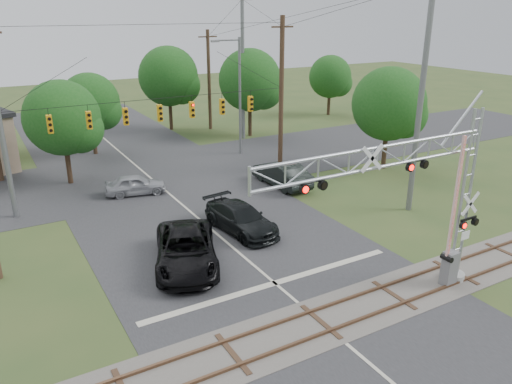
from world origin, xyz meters
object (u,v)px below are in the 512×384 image
traffic_signal_span (172,108)px  pickup_black (186,250)px  streetlight (238,91)px  car_dark (241,218)px  crossing_gantry (414,193)px  sedan_silver (136,185)px

traffic_signal_span → pickup_black: 12.46m
traffic_signal_span → streetlight: size_ratio=1.98×
pickup_black → car_dark: pickup_black is taller
streetlight → car_dark: bearing=-117.5°
pickup_black → streetlight: size_ratio=0.64×
crossing_gantry → pickup_black: (-6.94, 7.50, -4.08)m
pickup_black → car_dark: size_ratio=1.17×
traffic_signal_span → sedan_silver: 5.75m
sedan_silver → streetlight: size_ratio=0.42×
car_dark → streetlight: bearing=55.8°
crossing_gantry → streetlight: 24.57m
crossing_gantry → traffic_signal_span: 18.66m
streetlight → pickup_black: bearing=-125.2°
crossing_gantry → car_dark: size_ratio=2.14×
crossing_gantry → streetlight: (4.77, 24.10, 0.52)m
pickup_black → sedan_silver: size_ratio=1.54×
crossing_gantry → streetlight: size_ratio=1.17×
pickup_black → crossing_gantry: bearing=-26.9°
traffic_signal_span → pickup_black: bearing=-108.9°
pickup_black → streetlight: 20.82m
car_dark → sedan_silver: car_dark is taller
crossing_gantry → pickup_black: size_ratio=1.83×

